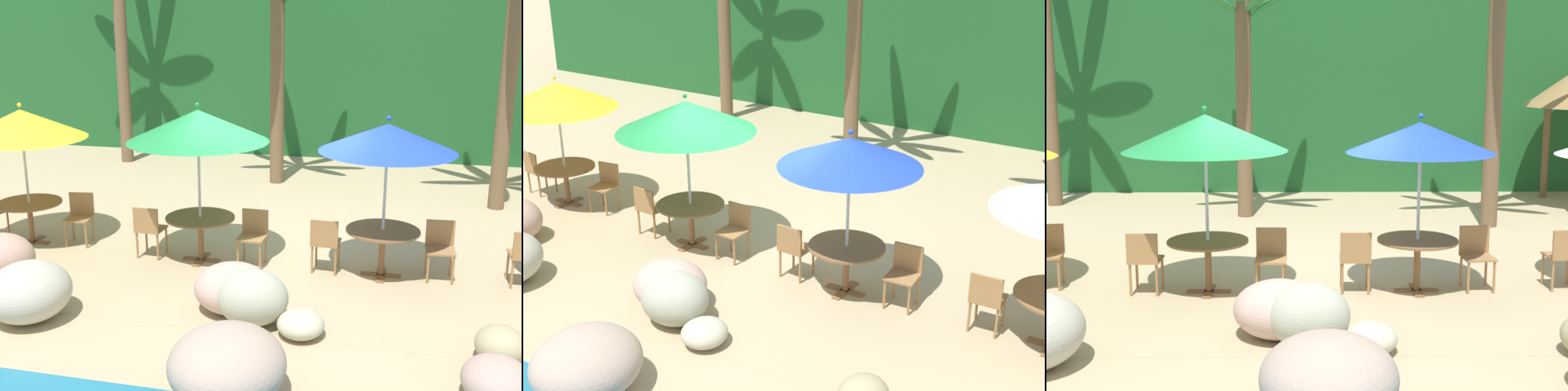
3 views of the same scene
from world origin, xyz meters
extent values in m
plane|color=tan|center=(0.00, 0.00, 0.00)|extent=(120.00, 120.00, 0.00)
cube|color=tan|center=(0.00, 0.00, 0.00)|extent=(18.00, 5.20, 0.01)
cube|color=#1E5628|center=(0.00, 9.00, 3.00)|extent=(28.00, 2.40, 6.00)
ellipsoid|color=#B8B398|center=(0.80, -2.49, 0.17)|extent=(0.59, 0.62, 0.33)
ellipsoid|color=#C29E90|center=(-0.20, -2.00, 0.33)|extent=(1.05, 0.98, 0.66)
ellipsoid|color=tan|center=(0.28, -3.96, 0.38)|extent=(1.23, 1.31, 0.75)
ellipsoid|color=#A8A891|center=(0.13, -2.28, 0.35)|extent=(0.93, 0.86, 0.71)
cylinder|color=#9E7042|center=(-3.28, -0.25, 0.23)|extent=(0.04, 0.04, 0.45)
cylinder|color=#9E7042|center=(-3.33, 0.11, 0.23)|extent=(0.04, 0.04, 0.45)
cube|color=#9E7042|center=(-3.48, -0.09, 0.47)|extent=(0.47, 0.47, 0.03)
cube|color=#9E7042|center=(-3.51, 0.10, 0.66)|extent=(0.42, 0.09, 0.42)
cylinder|color=silver|center=(-1.21, -0.34, 1.15)|extent=(0.04, 0.04, 2.30)
cone|color=#238E47|center=(-1.21, -0.34, 2.20)|extent=(2.20, 2.20, 0.49)
sphere|color=#238E47|center=(-1.21, -0.34, 2.51)|extent=(0.07, 0.07, 0.07)
cube|color=brown|center=(-1.21, -0.34, 0.01)|extent=(0.60, 0.12, 0.03)
cube|color=brown|center=(-1.21, -0.34, 0.01)|extent=(0.12, 0.60, 0.03)
cylinder|color=brown|center=(-1.21, -0.34, 0.37)|extent=(0.09, 0.09, 0.71)
cylinder|color=brown|center=(-1.21, -0.34, 0.72)|extent=(1.10, 1.10, 0.03)
cylinder|color=#9E7042|center=(-0.18, -0.55, 0.23)|extent=(0.04, 0.04, 0.45)
cylinder|color=#9E7042|center=(-0.54, -0.54, 0.23)|extent=(0.04, 0.04, 0.45)
cylinder|color=#9E7042|center=(-0.17, -0.19, 0.23)|extent=(0.04, 0.04, 0.45)
cylinder|color=#9E7042|center=(-0.53, -0.18, 0.23)|extent=(0.04, 0.04, 0.45)
cube|color=#9E7042|center=(-0.36, -0.36, 0.47)|extent=(0.43, 0.43, 0.03)
cube|color=#9E7042|center=(-0.35, -0.16, 0.66)|extent=(0.42, 0.05, 0.42)
cylinder|color=#9E7042|center=(-2.23, -0.13, 0.23)|extent=(0.04, 0.04, 0.45)
cylinder|color=#9E7042|center=(-1.87, -0.14, 0.23)|extent=(0.04, 0.04, 0.45)
cylinder|color=#9E7042|center=(-2.24, -0.49, 0.23)|extent=(0.04, 0.04, 0.45)
cylinder|color=#9E7042|center=(-1.88, -0.50, 0.23)|extent=(0.04, 0.04, 0.45)
cube|color=#9E7042|center=(-2.06, -0.31, 0.47)|extent=(0.43, 0.43, 0.03)
cube|color=#9E7042|center=(-2.06, -0.51, 0.66)|extent=(0.42, 0.05, 0.42)
cylinder|color=silver|center=(1.65, -0.32, 1.11)|extent=(0.04, 0.04, 2.23)
cone|color=blue|center=(1.65, -0.32, 2.13)|extent=(1.99, 1.99, 0.41)
sphere|color=blue|center=(1.65, -0.32, 2.41)|extent=(0.07, 0.07, 0.07)
cube|color=brown|center=(1.65, -0.32, 0.01)|extent=(0.60, 0.12, 0.03)
cube|color=brown|center=(1.65, -0.32, 0.01)|extent=(0.12, 0.60, 0.03)
cylinder|color=brown|center=(1.65, -0.32, 0.37)|extent=(0.09, 0.09, 0.71)
cylinder|color=brown|center=(1.65, -0.32, 0.72)|extent=(1.10, 1.10, 0.03)
cylinder|color=#9E7042|center=(2.68, -0.43, 0.23)|extent=(0.04, 0.04, 0.45)
cylinder|color=#9E7042|center=(2.33, -0.45, 0.23)|extent=(0.04, 0.04, 0.45)
cylinder|color=#9E7042|center=(2.66, -0.08, 0.23)|extent=(0.04, 0.04, 0.45)
cylinder|color=#9E7042|center=(2.31, -0.10, 0.23)|extent=(0.04, 0.04, 0.45)
cube|color=#9E7042|center=(2.49, -0.27, 0.47)|extent=(0.44, 0.44, 0.03)
cube|color=#9E7042|center=(2.48, -0.07, 0.66)|extent=(0.42, 0.06, 0.42)
cylinder|color=#9E7042|center=(0.62, -0.11, 0.23)|extent=(0.04, 0.04, 0.45)
cylinder|color=#9E7042|center=(0.98, -0.12, 0.23)|extent=(0.04, 0.04, 0.45)
cylinder|color=#9E7042|center=(0.61, -0.46, 0.23)|extent=(0.04, 0.04, 0.45)
cylinder|color=#9E7042|center=(0.97, -0.47, 0.23)|extent=(0.04, 0.04, 0.45)
cube|color=#9E7042|center=(0.80, -0.29, 0.47)|extent=(0.43, 0.43, 0.03)
cube|color=#9E7042|center=(0.79, -0.49, 0.66)|extent=(0.42, 0.05, 0.42)
cylinder|color=#9E7042|center=(3.49, -0.02, 0.23)|extent=(0.04, 0.04, 0.45)
cylinder|color=#9E7042|center=(3.84, 0.00, 0.23)|extent=(0.04, 0.04, 0.45)
cylinder|color=#9E7042|center=(3.51, -0.37, 0.23)|extent=(0.04, 0.04, 0.45)
cube|color=#9E7042|center=(3.67, -0.18, 0.47)|extent=(0.44, 0.44, 0.03)
cube|color=#9E7042|center=(3.68, -0.38, 0.66)|extent=(0.42, 0.06, 0.42)
cylinder|color=brown|center=(-5.44, 6.17, 3.17)|extent=(0.32, 0.32, 6.33)
cylinder|color=brown|center=(-1.07, 4.88, 2.39)|extent=(0.32, 0.32, 4.79)
cylinder|color=brown|center=(3.73, 3.84, 2.67)|extent=(0.32, 0.32, 5.34)
cylinder|color=brown|center=(5.86, 7.00, 1.10)|extent=(0.16, 0.16, 2.20)
camera|label=1|loc=(2.00, -9.68, 3.85)|focal=44.90mm
camera|label=2|loc=(5.93, -8.51, 5.19)|focal=49.71mm
camera|label=3|loc=(0.02, -9.87, 3.03)|focal=49.79mm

